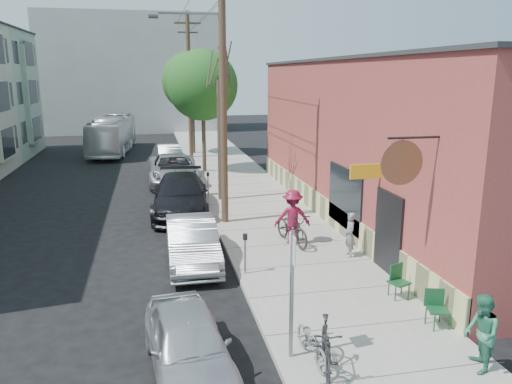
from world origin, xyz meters
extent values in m
plane|color=black|center=(0.00, 0.00, 0.00)|extent=(120.00, 120.00, 0.00)
cube|color=#A2A296|center=(4.25, 11.00, 0.07)|extent=(4.50, 58.00, 0.15)
cube|color=#973D38|center=(9.00, 5.00, 3.25)|extent=(5.00, 20.00, 6.50)
cube|color=#2B2B2D|center=(9.00, 5.00, 6.55)|extent=(5.20, 20.20, 0.12)
cube|color=#DCD48A|center=(6.48, 5.00, 0.55)|extent=(0.10, 20.00, 1.10)
cube|color=black|center=(6.47, -1.00, 1.30)|extent=(0.10, 1.60, 2.60)
cube|color=black|center=(6.47, 2.50, 1.60)|extent=(0.08, 3.00, 2.20)
cylinder|color=brown|center=(5.55, -3.20, 3.90)|extent=(1.10, 0.06, 1.10)
cube|color=gold|center=(6.00, -0.20, 3.10)|extent=(1.00, 0.08, 0.45)
cube|color=#95A78D|center=(-9.25, 26.00, 4.50)|extent=(1.10, 3.20, 7.00)
cube|color=#ABABA6|center=(-2.00, 42.00, 6.00)|extent=(18.00, 8.00, 12.00)
cube|color=slate|center=(2.35, -4.93, 1.55)|extent=(0.07, 0.07, 2.80)
cube|color=silver|center=(2.35, -4.93, 2.55)|extent=(0.02, 0.45, 0.60)
cylinder|color=slate|center=(2.25, -0.28, 0.70)|extent=(0.06, 0.06, 1.10)
cylinder|color=black|center=(2.25, -0.28, 1.30)|extent=(0.14, 0.14, 0.18)
cylinder|color=slate|center=(2.25, 9.36, 0.70)|extent=(0.06, 0.06, 1.10)
cylinder|color=black|center=(2.25, 9.36, 1.30)|extent=(0.14, 0.14, 0.18)
cylinder|color=#503A28|center=(2.45, 5.21, 5.15)|extent=(0.28, 0.28, 10.00)
cylinder|color=slate|center=(-0.05, 5.21, 8.05)|extent=(0.35, 0.24, 0.24)
cylinder|color=#503A28|center=(2.45, 21.73, 5.15)|extent=(0.28, 0.28, 10.00)
cube|color=#503A28|center=(2.45, 21.73, 9.35)|extent=(1.80, 0.12, 0.12)
cube|color=#503A28|center=(2.45, 21.73, 8.75)|extent=(1.40, 0.10, 0.10)
cylinder|color=#44392C|center=(2.80, 8.94, 2.94)|extent=(0.24, 0.24, 5.58)
cylinder|color=#44392C|center=(2.80, 16.17, 2.59)|extent=(0.24, 0.24, 4.88)
sphere|color=#256021|center=(2.80, 16.17, 5.34)|extent=(4.20, 4.20, 4.20)
cylinder|color=#44392C|center=(2.80, 23.68, 2.64)|extent=(0.24, 0.24, 4.99)
sphere|color=#256021|center=(2.80, 23.68, 5.45)|extent=(4.41, 4.41, 4.41)
imported|color=gray|center=(5.85, 0.44, 0.89)|extent=(0.40, 0.57, 1.48)
imported|color=#327D5E|center=(5.92, -6.17, 0.95)|extent=(0.85, 0.95, 1.61)
imported|color=maroon|center=(4.37, 2.04, 1.12)|extent=(1.35, 0.91, 1.94)
imported|color=black|center=(4.37, 2.04, 0.72)|extent=(1.20, 2.27, 1.13)
imported|color=black|center=(2.87, -5.65, 0.70)|extent=(0.98, 1.90, 1.10)
imported|color=slate|center=(2.75, -5.14, 0.56)|extent=(0.65, 1.59, 0.82)
imported|color=#B6B8BE|center=(0.21, -4.87, 0.66)|extent=(1.93, 4.04, 1.33)
imported|color=#ABB0B3|center=(0.80, 1.23, 0.73)|extent=(1.57, 4.45, 1.46)
imported|color=black|center=(0.80, 7.27, 0.84)|extent=(2.77, 5.92, 1.67)
imported|color=#A3A5AB|center=(0.80, 13.57, 0.81)|extent=(2.70, 5.85, 1.62)
imported|color=#9B9DA3|center=(0.80, 19.12, 0.70)|extent=(1.64, 4.31, 1.40)
imported|color=silver|center=(-3.26, 25.93, 1.41)|extent=(3.20, 10.27, 2.82)
camera|label=1|loc=(-0.32, -14.06, 5.98)|focal=35.00mm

